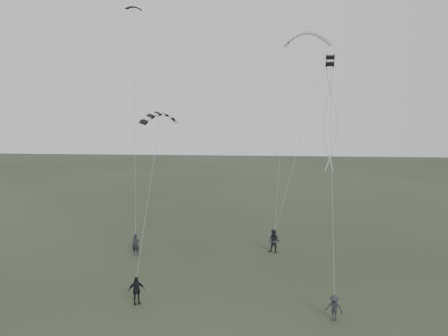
# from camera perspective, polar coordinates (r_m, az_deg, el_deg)

# --- Properties ---
(ground) EXTENTS (140.00, 140.00, 0.00)m
(ground) POSITION_cam_1_polar(r_m,az_deg,el_deg) (29.71, -2.64, -15.49)
(ground) COLOR #2A3723
(ground) RESTS_ON ground
(flyer_left) EXTENTS (0.63, 0.42, 1.71)m
(flyer_left) POSITION_cam_1_polar(r_m,az_deg,el_deg) (35.95, -11.46, -9.80)
(flyer_left) COLOR #232328
(flyer_left) RESTS_ON ground
(flyer_right) EXTENTS (1.14, 1.03, 1.93)m
(flyer_right) POSITION_cam_1_polar(r_m,az_deg,el_deg) (35.96, 6.55, -9.49)
(flyer_right) COLOR #25252B
(flyer_right) RESTS_ON ground
(flyer_center) EXTENTS (1.09, 0.83, 1.72)m
(flyer_center) POSITION_cam_1_polar(r_m,az_deg,el_deg) (27.92, -11.39, -15.40)
(flyer_center) COLOR black
(flyer_center) RESTS_ON ground
(flyer_far) EXTENTS (1.12, 0.89, 1.52)m
(flyer_far) POSITION_cam_1_polar(r_m,az_deg,el_deg) (26.34, 14.19, -17.29)
(flyer_far) COLOR #2B2A30
(flyer_far) RESTS_ON ground
(kite_dark_small) EXTENTS (1.44, 1.20, 0.58)m
(kite_dark_small) POSITION_cam_1_polar(r_m,az_deg,el_deg) (40.11, -11.70, 19.90)
(kite_dark_small) COLOR black
(kite_dark_small) RESTS_ON flyer_left
(kite_pale_large) EXTENTS (4.52, 2.47, 1.93)m
(kite_pale_large) POSITION_cam_1_polar(r_m,az_deg,el_deg) (41.62, 10.82, 16.90)
(kite_pale_large) COLOR #A6A8AA
(kite_pale_large) RESTS_ON flyer_right
(kite_striped) EXTENTS (2.88, 2.67, 1.30)m
(kite_striped) POSITION_cam_1_polar(r_m,az_deg,el_deg) (33.14, -8.43, 7.04)
(kite_striped) COLOR black
(kite_striped) RESTS_ON flyer_center
(kite_box) EXTENTS (0.67, 0.78, 0.79)m
(kite_box) POSITION_cam_1_polar(r_m,az_deg,el_deg) (31.01, 13.69, 13.47)
(kite_box) COLOR black
(kite_box) RESTS_ON flyer_far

